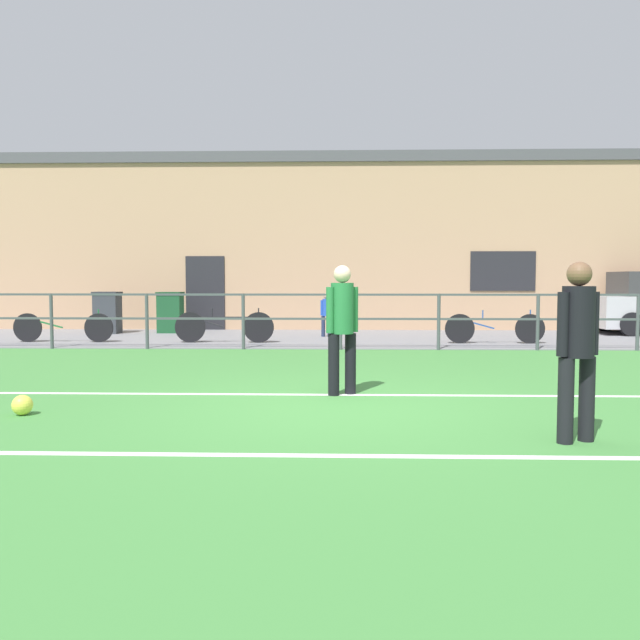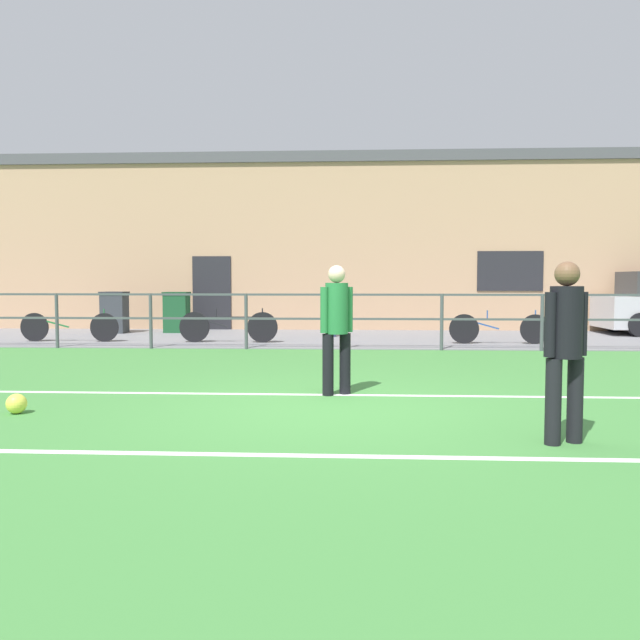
% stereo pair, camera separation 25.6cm
% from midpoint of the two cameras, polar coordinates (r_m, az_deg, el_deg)
% --- Properties ---
extents(ground, '(60.00, 44.00, 0.04)m').
position_cam_midpoint_polar(ground, '(7.30, 0.84, -7.87)').
color(ground, '#42843D').
extents(field_line_touchline, '(36.00, 0.11, 0.00)m').
position_cam_midpoint_polar(field_line_touchline, '(8.05, 0.93, -6.62)').
color(field_line_touchline, white).
rests_on(field_line_touchline, ground).
extents(field_line_hash, '(36.00, 0.11, 0.00)m').
position_cam_midpoint_polar(field_line_hash, '(5.34, 0.47, -11.91)').
color(field_line_hash, white).
rests_on(field_line_hash, ground).
extents(pavement_strip, '(48.00, 5.00, 0.02)m').
position_cam_midpoint_polar(pavement_strip, '(15.72, 1.35, -1.61)').
color(pavement_strip, slate).
rests_on(pavement_strip, ground).
extents(perimeter_fence, '(36.07, 0.07, 1.15)m').
position_cam_midpoint_polar(perimeter_fence, '(13.17, 1.27, 0.60)').
color(perimeter_fence, '#474C51').
rests_on(perimeter_fence, ground).
extents(clubhouse_facade, '(28.00, 2.56, 5.01)m').
position_cam_midpoint_polar(clubhouse_facade, '(19.38, 1.44, 6.78)').
color(clubhouse_facade, tan).
rests_on(clubhouse_facade, ground).
extents(player_goalkeeper, '(0.41, 0.28, 1.58)m').
position_cam_midpoint_polar(player_goalkeeper, '(6.01, 20.70, -1.69)').
color(player_goalkeeper, black).
rests_on(player_goalkeeper, ground).
extents(player_striker, '(0.40, 0.28, 1.61)m').
position_cam_midpoint_polar(player_striker, '(7.97, 1.06, -0.14)').
color(player_striker, black).
rests_on(player_striker, ground).
extents(soccer_ball_match, '(0.21, 0.21, 0.21)m').
position_cam_midpoint_polar(soccer_ball_match, '(7.60, -25.72, -6.79)').
color(soccer_ball_match, '#E5E04C').
rests_on(soccer_ball_match, ground).
extents(spectator_child, '(0.29, 0.19, 1.09)m').
position_cam_midpoint_polar(spectator_child, '(15.98, 0.10, 0.72)').
color(spectator_child, '#232D4C').
rests_on(spectator_child, pavement_strip).
extents(bicycle_parked_0, '(2.24, 0.04, 0.78)m').
position_cam_midpoint_polar(bicycle_parked_0, '(14.65, -8.97, -0.59)').
color(bicycle_parked_0, black).
rests_on(bicycle_parked_0, pavement_strip).
extents(bicycle_parked_1, '(2.29, 0.04, 0.75)m').
position_cam_midpoint_polar(bicycle_parked_1, '(15.75, -22.22, -0.58)').
color(bicycle_parked_1, black).
rests_on(bicycle_parked_1, pavement_strip).
extents(bicycle_parked_2, '(2.20, 0.04, 0.75)m').
position_cam_midpoint_polar(bicycle_parked_2, '(14.77, 14.71, -0.70)').
color(bicycle_parked_2, black).
rests_on(bicycle_parked_2, pavement_strip).
extents(trash_bin_0, '(0.65, 0.55, 1.09)m').
position_cam_midpoint_polar(trash_bin_0, '(17.70, -13.49, 0.68)').
color(trash_bin_0, '#194C28').
rests_on(trash_bin_0, pavement_strip).
extents(trash_bin_1, '(0.65, 0.55, 1.10)m').
position_cam_midpoint_polar(trash_bin_1, '(17.93, -18.67, 0.64)').
color(trash_bin_1, '#33383D').
rests_on(trash_bin_1, pavement_strip).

